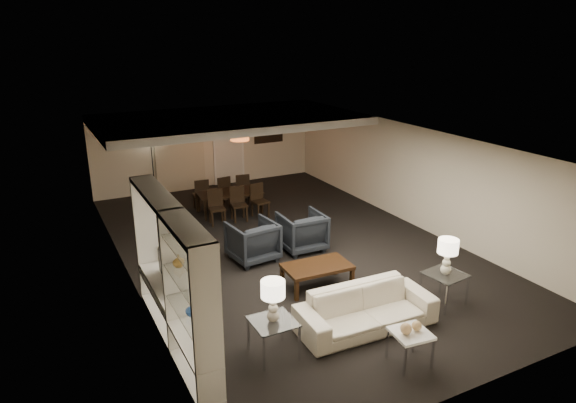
% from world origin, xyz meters
% --- Properties ---
extents(floor, '(11.00, 11.00, 0.00)m').
position_xyz_m(floor, '(0.00, 0.00, 0.00)').
color(floor, black).
rests_on(floor, ground).
extents(ceiling, '(7.00, 11.00, 0.02)m').
position_xyz_m(ceiling, '(0.00, 0.00, 2.50)').
color(ceiling, silver).
rests_on(ceiling, ground).
extents(wall_back, '(7.00, 0.02, 2.50)m').
position_xyz_m(wall_back, '(0.00, 5.50, 1.25)').
color(wall_back, beige).
rests_on(wall_back, ground).
extents(wall_front, '(7.00, 0.02, 2.50)m').
position_xyz_m(wall_front, '(0.00, -5.50, 1.25)').
color(wall_front, beige).
rests_on(wall_front, ground).
extents(wall_left, '(0.02, 11.00, 2.50)m').
position_xyz_m(wall_left, '(-3.50, 0.00, 1.25)').
color(wall_left, beige).
rests_on(wall_left, ground).
extents(wall_right, '(0.02, 11.00, 2.50)m').
position_xyz_m(wall_right, '(3.50, 0.00, 1.25)').
color(wall_right, beige).
rests_on(wall_right, ground).
extents(ceiling_soffit, '(7.00, 4.00, 0.20)m').
position_xyz_m(ceiling_soffit, '(0.00, 3.50, 2.40)').
color(ceiling_soffit, silver).
rests_on(ceiling_soffit, ceiling).
extents(curtains, '(1.50, 0.12, 2.40)m').
position_xyz_m(curtains, '(-0.90, 5.42, 1.20)').
color(curtains, beige).
rests_on(curtains, wall_back).
extents(door, '(0.90, 0.05, 2.10)m').
position_xyz_m(door, '(0.70, 5.47, 1.05)').
color(door, silver).
rests_on(door, wall_back).
extents(painting, '(0.95, 0.04, 0.65)m').
position_xyz_m(painting, '(2.10, 5.46, 1.55)').
color(painting, '#142D38').
rests_on(painting, wall_back).
extents(media_unit, '(0.38, 3.40, 2.35)m').
position_xyz_m(media_unit, '(-3.31, -2.60, 1.18)').
color(media_unit, white).
rests_on(media_unit, wall_left).
extents(pendant_light, '(0.52, 0.52, 0.24)m').
position_xyz_m(pendant_light, '(0.30, 3.50, 1.92)').
color(pendant_light, '#D8591E').
rests_on(pendant_light, ceiling_soffit).
extents(sofa, '(2.36, 1.00, 0.68)m').
position_xyz_m(sofa, '(-0.37, -3.54, 0.34)').
color(sofa, beige).
rests_on(sofa, floor).
extents(coffee_table, '(1.31, 0.80, 0.46)m').
position_xyz_m(coffee_table, '(-0.37, -1.94, 0.23)').
color(coffee_table, black).
rests_on(coffee_table, floor).
extents(armchair_left, '(1.02, 1.04, 0.87)m').
position_xyz_m(armchair_left, '(-0.97, -0.24, 0.43)').
color(armchair_left, black).
rests_on(armchair_left, floor).
extents(armchair_right, '(0.95, 0.98, 0.87)m').
position_xyz_m(armchair_right, '(0.23, -0.24, 0.43)').
color(armchair_right, black).
rests_on(armchair_right, floor).
extents(side_table_left, '(0.64, 0.64, 0.60)m').
position_xyz_m(side_table_left, '(-2.07, -3.54, 0.30)').
color(side_table_left, white).
rests_on(side_table_left, floor).
extents(side_table_right, '(0.72, 0.72, 0.60)m').
position_xyz_m(side_table_right, '(1.33, -3.54, 0.30)').
color(side_table_right, white).
rests_on(side_table_right, floor).
extents(table_lamp_left, '(0.40, 0.40, 0.66)m').
position_xyz_m(table_lamp_left, '(-2.07, -3.54, 0.93)').
color(table_lamp_left, beige).
rests_on(table_lamp_left, side_table_left).
extents(table_lamp_right, '(0.40, 0.40, 0.66)m').
position_xyz_m(table_lamp_right, '(1.33, -3.54, 0.93)').
color(table_lamp_right, beige).
rests_on(table_lamp_right, side_table_right).
extents(marble_table, '(0.59, 0.59, 0.53)m').
position_xyz_m(marble_table, '(-0.37, -4.64, 0.27)').
color(marble_table, white).
rests_on(marble_table, floor).
extents(gold_gourd_a, '(0.17, 0.17, 0.17)m').
position_xyz_m(gold_gourd_a, '(-0.47, -4.64, 0.62)').
color(gold_gourd_a, '#DBAD74').
rests_on(gold_gourd_a, marble_table).
extents(gold_gourd_b, '(0.15, 0.15, 0.15)m').
position_xyz_m(gold_gourd_b, '(-0.27, -4.64, 0.61)').
color(gold_gourd_b, tan).
rests_on(gold_gourd_b, marble_table).
extents(television, '(1.06, 0.14, 0.61)m').
position_xyz_m(television, '(-3.28, -1.92, 1.06)').
color(television, black).
rests_on(television, media_unit).
extents(vase_blue, '(0.18, 0.18, 0.18)m').
position_xyz_m(vase_blue, '(-3.31, -3.59, 1.15)').
color(vase_blue, blue).
rests_on(vase_blue, media_unit).
extents(vase_amber, '(0.17, 0.17, 0.17)m').
position_xyz_m(vase_amber, '(-3.31, -3.07, 1.65)').
color(vase_amber, '#AE833A').
rests_on(vase_amber, media_unit).
extents(floor_speaker, '(0.12, 0.12, 1.05)m').
position_xyz_m(floor_speaker, '(-3.06, -0.97, 0.52)').
color(floor_speaker, black).
rests_on(floor_speaker, floor).
extents(dining_table, '(1.76, 1.08, 0.59)m').
position_xyz_m(dining_table, '(-0.33, 2.77, 0.30)').
color(dining_table, black).
rests_on(dining_table, floor).
extents(chair_nl, '(0.46, 0.46, 0.88)m').
position_xyz_m(chair_nl, '(-0.93, 2.12, 0.44)').
color(chair_nl, black).
rests_on(chair_nl, floor).
extents(chair_nm, '(0.45, 0.45, 0.88)m').
position_xyz_m(chair_nm, '(-0.33, 2.12, 0.44)').
color(chair_nm, black).
rests_on(chair_nm, floor).
extents(chair_nr, '(0.46, 0.46, 0.88)m').
position_xyz_m(chair_nr, '(0.27, 2.12, 0.44)').
color(chair_nr, black).
rests_on(chair_nr, floor).
extents(chair_fl, '(0.43, 0.43, 0.88)m').
position_xyz_m(chair_fl, '(-0.93, 3.42, 0.44)').
color(chair_fl, black).
rests_on(chair_fl, floor).
extents(chair_fm, '(0.46, 0.46, 0.88)m').
position_xyz_m(chair_fm, '(-0.33, 3.42, 0.44)').
color(chair_fm, black).
rests_on(chair_fm, floor).
extents(chair_fr, '(0.46, 0.46, 0.88)m').
position_xyz_m(chair_fr, '(0.27, 3.42, 0.44)').
color(chair_fr, black).
rests_on(chair_fr, floor).
extents(floor_lamp, '(0.33, 0.33, 1.86)m').
position_xyz_m(floor_lamp, '(-1.78, 5.20, 0.93)').
color(floor_lamp, black).
rests_on(floor_lamp, floor).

